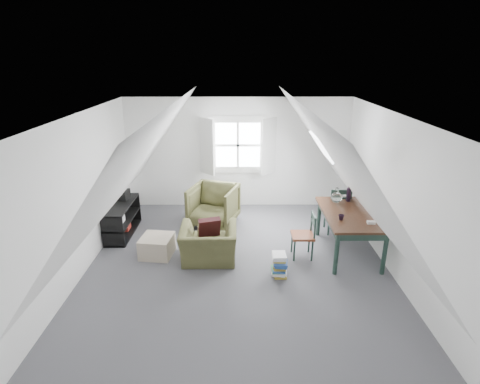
{
  "coord_description": "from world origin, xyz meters",
  "views": [
    {
      "loc": [
        0.03,
        -5.48,
        3.35
      ],
      "look_at": [
        0.04,
        0.6,
        1.11
      ],
      "focal_mm": 28.0,
      "sensor_mm": 36.0,
      "label": 1
    }
  ],
  "objects_px": {
    "dining_chair_near": "(304,235)",
    "magazine_stack": "(280,265)",
    "media_shelf": "(122,221)",
    "dining_chair_far": "(338,209)",
    "armchair_far": "(214,223)",
    "ottoman": "(157,246)",
    "armchair_near": "(209,260)",
    "dining_table": "(350,218)"
  },
  "relations": [
    {
      "from": "dining_chair_near",
      "to": "magazine_stack",
      "type": "relative_size",
      "value": 2.17
    },
    {
      "from": "dining_chair_near",
      "to": "media_shelf",
      "type": "bearing_deg",
      "value": -88.7
    },
    {
      "from": "dining_chair_far",
      "to": "media_shelf",
      "type": "distance_m",
      "value": 4.25
    },
    {
      "from": "armchair_far",
      "to": "media_shelf",
      "type": "distance_m",
      "value": 1.86
    },
    {
      "from": "ottoman",
      "to": "magazine_stack",
      "type": "distance_m",
      "value": 2.2
    },
    {
      "from": "dining_chair_near",
      "to": "magazine_stack",
      "type": "distance_m",
      "value": 0.81
    },
    {
      "from": "dining_chair_far",
      "to": "media_shelf",
      "type": "relative_size",
      "value": 0.78
    },
    {
      "from": "armchair_near",
      "to": "armchair_far",
      "type": "distance_m",
      "value": 1.49
    },
    {
      "from": "dining_chair_far",
      "to": "magazine_stack",
      "type": "relative_size",
      "value": 2.58
    },
    {
      "from": "armchair_near",
      "to": "armchair_far",
      "type": "height_order",
      "value": "armchair_far"
    },
    {
      "from": "dining_chair_far",
      "to": "ottoman",
      "type": "bearing_deg",
      "value": 31.28
    },
    {
      "from": "magazine_stack",
      "to": "dining_chair_far",
      "type": "bearing_deg",
      "value": 50.48
    },
    {
      "from": "dining_table",
      "to": "dining_chair_far",
      "type": "distance_m",
      "value": 0.85
    },
    {
      "from": "ottoman",
      "to": "dining_table",
      "type": "xyz_separation_m",
      "value": [
        3.39,
        0.08,
        0.5
      ]
    },
    {
      "from": "media_shelf",
      "to": "dining_chair_far",
      "type": "bearing_deg",
      "value": -1.04
    },
    {
      "from": "armchair_near",
      "to": "ottoman",
      "type": "distance_m",
      "value": 0.96
    },
    {
      "from": "dining_chair_far",
      "to": "magazine_stack",
      "type": "xyz_separation_m",
      "value": [
        -1.29,
        -1.57,
        -0.31
      ]
    },
    {
      "from": "ottoman",
      "to": "dining_table",
      "type": "height_order",
      "value": "dining_table"
    },
    {
      "from": "ottoman",
      "to": "media_shelf",
      "type": "bearing_deg",
      "value": 135.89
    },
    {
      "from": "dining_table",
      "to": "dining_chair_near",
      "type": "height_order",
      "value": "dining_chair_near"
    },
    {
      "from": "dining_chair_far",
      "to": "dining_chair_near",
      "type": "bearing_deg",
      "value": 66.33
    },
    {
      "from": "dining_table",
      "to": "dining_chair_far",
      "type": "xyz_separation_m",
      "value": [
        0.0,
        0.83,
        -0.18
      ]
    },
    {
      "from": "ottoman",
      "to": "dining_table",
      "type": "relative_size",
      "value": 0.34
    },
    {
      "from": "dining_chair_far",
      "to": "media_shelf",
      "type": "bearing_deg",
      "value": 17.33
    },
    {
      "from": "armchair_near",
      "to": "armchair_far",
      "type": "relative_size",
      "value": 1.03
    },
    {
      "from": "dining_table",
      "to": "dining_chair_near",
      "type": "distance_m",
      "value": 0.86
    },
    {
      "from": "magazine_stack",
      "to": "dining_chair_near",
      "type": "bearing_deg",
      "value": 51.06
    },
    {
      "from": "dining_chair_far",
      "to": "armchair_near",
      "type": "bearing_deg",
      "value": 40.12
    },
    {
      "from": "dining_chair_near",
      "to": "magazine_stack",
      "type": "bearing_deg",
      "value": -23.19
    },
    {
      "from": "dining_chair_near",
      "to": "armchair_near",
      "type": "bearing_deg",
      "value": -70.01
    },
    {
      "from": "armchair_far",
      "to": "ottoman",
      "type": "relative_size",
      "value": 1.74
    },
    {
      "from": "armchair_near",
      "to": "dining_chair_far",
      "type": "xyz_separation_m",
      "value": [
        2.46,
        1.09,
        0.5
      ]
    },
    {
      "from": "ottoman",
      "to": "magazine_stack",
      "type": "xyz_separation_m",
      "value": [
        2.1,
        -0.65,
        0.01
      ]
    },
    {
      "from": "armchair_near",
      "to": "dining_chair_near",
      "type": "xyz_separation_m",
      "value": [
        1.65,
        0.12,
        0.42
      ]
    },
    {
      "from": "armchair_near",
      "to": "armchair_far",
      "type": "xyz_separation_m",
      "value": [
        -0.01,
        1.49,
        0.0
      ]
    },
    {
      "from": "media_shelf",
      "to": "magazine_stack",
      "type": "xyz_separation_m",
      "value": [
        2.95,
        -1.49,
        -0.1
      ]
    },
    {
      "from": "ottoman",
      "to": "media_shelf",
      "type": "distance_m",
      "value": 1.2
    },
    {
      "from": "armchair_far",
      "to": "dining_chair_near",
      "type": "distance_m",
      "value": 2.19
    },
    {
      "from": "armchair_far",
      "to": "dining_chair_near",
      "type": "bearing_deg",
      "value": -21.89
    },
    {
      "from": "armchair_far",
      "to": "ottoman",
      "type": "height_order",
      "value": "armchair_far"
    },
    {
      "from": "armchair_near",
      "to": "dining_chair_far",
      "type": "height_order",
      "value": "dining_chair_far"
    },
    {
      "from": "armchair_far",
      "to": "dining_chair_far",
      "type": "bearing_deg",
      "value": 8.38
    }
  ]
}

